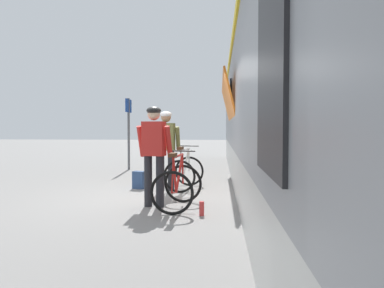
{
  "coord_description": "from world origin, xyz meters",
  "views": [
    {
      "loc": [
        1.16,
        -7.13,
        1.37
      ],
      "look_at": [
        0.57,
        0.74,
        1.05
      ],
      "focal_mm": 34.66,
      "sensor_mm": 36.0,
      "label": 1
    }
  ],
  "objects_px": {
    "cyclist_near_in_red": "(154,147)",
    "bicycle_far_white": "(184,172)",
    "water_bottle_near_the_bikes": "(202,209)",
    "backpack_on_platform": "(139,180)",
    "cyclist_far_in_olive": "(166,143)",
    "platform_sign_post": "(129,122)",
    "train_car": "(297,104)",
    "bicycle_near_red": "(178,185)"
  },
  "relations": [
    {
      "from": "train_car",
      "to": "bicycle_near_red",
      "type": "bearing_deg",
      "value": -134.37
    },
    {
      "from": "train_car",
      "to": "backpack_on_platform",
      "type": "height_order",
      "value": "train_car"
    },
    {
      "from": "bicycle_near_red",
      "to": "cyclist_near_in_red",
      "type": "bearing_deg",
      "value": 165.66
    },
    {
      "from": "train_car",
      "to": "backpack_on_platform",
      "type": "distance_m",
      "value": 4.08
    },
    {
      "from": "cyclist_near_in_red",
      "to": "cyclist_far_in_olive",
      "type": "xyz_separation_m",
      "value": [
        -0.04,
        1.73,
        0.0
      ]
    },
    {
      "from": "water_bottle_near_the_bikes",
      "to": "bicycle_far_white",
      "type": "bearing_deg",
      "value": 101.47
    },
    {
      "from": "cyclist_near_in_red",
      "to": "platform_sign_post",
      "type": "relative_size",
      "value": 0.73
    },
    {
      "from": "bicycle_near_red",
      "to": "platform_sign_post",
      "type": "bearing_deg",
      "value": 111.44
    },
    {
      "from": "cyclist_near_in_red",
      "to": "cyclist_far_in_olive",
      "type": "distance_m",
      "value": 1.73
    },
    {
      "from": "bicycle_near_red",
      "to": "bicycle_far_white",
      "type": "bearing_deg",
      "value": 92.22
    },
    {
      "from": "train_car",
      "to": "bicycle_near_red",
      "type": "height_order",
      "value": "train_car"
    },
    {
      "from": "water_bottle_near_the_bikes",
      "to": "cyclist_far_in_olive",
      "type": "bearing_deg",
      "value": 111.23
    },
    {
      "from": "bicycle_near_red",
      "to": "backpack_on_platform",
      "type": "relative_size",
      "value": 2.8
    },
    {
      "from": "cyclist_far_in_olive",
      "to": "bicycle_far_white",
      "type": "xyz_separation_m",
      "value": [
        0.39,
        0.21,
        -0.65
      ]
    },
    {
      "from": "train_car",
      "to": "bicycle_far_white",
      "type": "distance_m",
      "value": 3.08
    },
    {
      "from": "bicycle_far_white",
      "to": "backpack_on_platform",
      "type": "xyz_separation_m",
      "value": [
        -1.05,
        0.01,
        -0.2
      ]
    },
    {
      "from": "cyclist_near_in_red",
      "to": "water_bottle_near_the_bikes",
      "type": "xyz_separation_m",
      "value": [
        0.87,
        -0.61,
        -0.94
      ]
    },
    {
      "from": "bicycle_far_white",
      "to": "train_car",
      "type": "bearing_deg",
      "value": 11.42
    },
    {
      "from": "train_car",
      "to": "bicycle_far_white",
      "type": "bearing_deg",
      "value": -168.58
    },
    {
      "from": "backpack_on_platform",
      "to": "train_car",
      "type": "bearing_deg",
      "value": 28.39
    },
    {
      "from": "cyclist_far_in_olive",
      "to": "water_bottle_near_the_bikes",
      "type": "bearing_deg",
      "value": -68.77
    },
    {
      "from": "cyclist_near_in_red",
      "to": "backpack_on_platform",
      "type": "distance_m",
      "value": 2.24
    },
    {
      "from": "bicycle_far_white",
      "to": "cyclist_near_in_red",
      "type": "bearing_deg",
      "value": -100.26
    },
    {
      "from": "bicycle_near_red",
      "to": "bicycle_far_white",
      "type": "relative_size",
      "value": 0.97
    },
    {
      "from": "cyclist_far_in_olive",
      "to": "bicycle_near_red",
      "type": "relative_size",
      "value": 1.57
    },
    {
      "from": "cyclist_near_in_red",
      "to": "bicycle_far_white",
      "type": "distance_m",
      "value": 2.08
    },
    {
      "from": "cyclist_near_in_red",
      "to": "bicycle_far_white",
      "type": "bearing_deg",
      "value": 79.74
    },
    {
      "from": "cyclist_near_in_red",
      "to": "bicycle_far_white",
      "type": "relative_size",
      "value": 1.53
    },
    {
      "from": "bicycle_near_red",
      "to": "water_bottle_near_the_bikes",
      "type": "bearing_deg",
      "value": -48.77
    },
    {
      "from": "bicycle_near_red",
      "to": "platform_sign_post",
      "type": "height_order",
      "value": "platform_sign_post"
    },
    {
      "from": "train_car",
      "to": "backpack_on_platform",
      "type": "relative_size",
      "value": 47.66
    },
    {
      "from": "train_car",
      "to": "bicycle_near_red",
      "type": "relative_size",
      "value": 17.02
    },
    {
      "from": "bicycle_near_red",
      "to": "backpack_on_platform",
      "type": "height_order",
      "value": "bicycle_near_red"
    },
    {
      "from": "cyclist_far_in_olive",
      "to": "platform_sign_post",
      "type": "relative_size",
      "value": 0.73
    },
    {
      "from": "bicycle_far_white",
      "to": "cyclist_far_in_olive",
      "type": "bearing_deg",
      "value": -151.38
    },
    {
      "from": "cyclist_far_in_olive",
      "to": "backpack_on_platform",
      "type": "xyz_separation_m",
      "value": [
        -0.66,
        0.23,
        -0.85
      ]
    },
    {
      "from": "backpack_on_platform",
      "to": "cyclist_far_in_olive",
      "type": "bearing_deg",
      "value": 1.46
    },
    {
      "from": "cyclist_far_in_olive",
      "to": "water_bottle_near_the_bikes",
      "type": "xyz_separation_m",
      "value": [
        0.91,
        -2.34,
        -0.94
      ]
    },
    {
      "from": "bicycle_far_white",
      "to": "backpack_on_platform",
      "type": "bearing_deg",
      "value": 179.32
    },
    {
      "from": "bicycle_near_red",
      "to": "cyclist_far_in_olive",
      "type": "bearing_deg",
      "value": 104.34
    },
    {
      "from": "train_car",
      "to": "platform_sign_post",
      "type": "bearing_deg",
      "value": 145.12
    },
    {
      "from": "train_car",
      "to": "cyclist_far_in_olive",
      "type": "distance_m",
      "value": 3.21
    }
  ]
}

